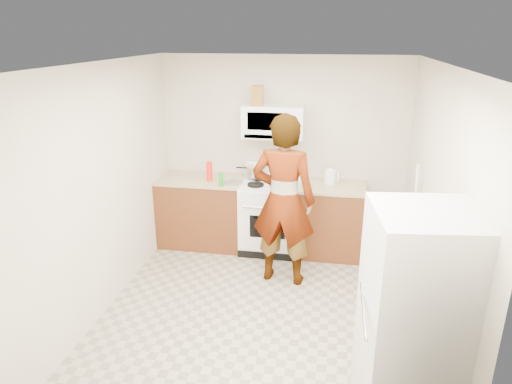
% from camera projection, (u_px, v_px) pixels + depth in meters
% --- Properties ---
extents(floor, '(3.60, 3.60, 0.00)m').
position_uv_depth(floor, '(260.00, 311.00, 4.77)').
color(floor, gray).
rests_on(floor, ground).
extents(back_wall, '(3.20, 0.02, 2.50)m').
position_uv_depth(back_wall, '(282.00, 153.00, 6.01)').
color(back_wall, beige).
rests_on(back_wall, floor).
extents(right_wall, '(0.02, 3.60, 2.50)m').
position_uv_depth(right_wall, '(435.00, 210.00, 4.09)').
color(right_wall, beige).
rests_on(right_wall, floor).
extents(cabinet_left, '(1.12, 0.62, 0.90)m').
position_uv_depth(cabinet_left, '(202.00, 212.00, 6.17)').
color(cabinet_left, brown).
rests_on(cabinet_left, floor).
extents(counter_left, '(1.14, 0.64, 0.03)m').
position_uv_depth(counter_left, '(201.00, 180.00, 6.01)').
color(counter_left, tan).
rests_on(counter_left, cabinet_left).
extents(cabinet_right, '(0.80, 0.62, 0.90)m').
position_uv_depth(cabinet_right, '(331.00, 221.00, 5.89)').
color(cabinet_right, brown).
rests_on(cabinet_right, floor).
extents(counter_right, '(0.82, 0.64, 0.03)m').
position_uv_depth(counter_right, '(333.00, 187.00, 5.73)').
color(counter_right, tan).
rests_on(counter_right, cabinet_right).
extents(gas_range, '(0.76, 0.65, 1.13)m').
position_uv_depth(gas_range, '(271.00, 215.00, 6.00)').
color(gas_range, white).
rests_on(gas_range, floor).
extents(microwave, '(0.76, 0.38, 0.40)m').
position_uv_depth(microwave, '(273.00, 121.00, 5.71)').
color(microwave, white).
rests_on(microwave, back_wall).
extents(person, '(0.76, 0.54, 1.97)m').
position_uv_depth(person, '(283.00, 201.00, 5.07)').
color(person, tan).
rests_on(person, floor).
extents(fridge, '(0.78, 0.78, 1.70)m').
position_uv_depth(fridge, '(416.00, 326.00, 3.14)').
color(fridge, silver).
rests_on(fridge, floor).
extents(kettle, '(0.16, 0.16, 0.17)m').
position_uv_depth(kettle, '(330.00, 177.00, 5.78)').
color(kettle, white).
rests_on(kettle, counter_right).
extents(jug, '(0.15, 0.15, 0.24)m').
position_uv_depth(jug, '(257.00, 96.00, 5.59)').
color(jug, brown).
rests_on(jug, microwave).
extents(saucepan, '(0.32, 0.32, 0.13)m').
position_uv_depth(saucepan, '(256.00, 172.00, 6.01)').
color(saucepan, '#B9B8BD').
rests_on(saucepan, gas_range).
extents(tray, '(0.27, 0.19, 0.05)m').
position_uv_depth(tray, '(279.00, 184.00, 5.71)').
color(tray, white).
rests_on(tray, gas_range).
extents(bottle_spray, '(0.10, 0.10, 0.25)m').
position_uv_depth(bottle_spray, '(209.00, 171.00, 5.87)').
color(bottle_spray, red).
rests_on(bottle_spray, counter_left).
extents(bottle_hot_sauce, '(0.06, 0.06, 0.14)m').
position_uv_depth(bottle_hot_sauce, '(222.00, 178.00, 5.80)').
color(bottle_hot_sauce, orange).
rests_on(bottle_hot_sauce, counter_left).
extents(bottle_green_cap, '(0.07, 0.07, 0.18)m').
position_uv_depth(bottle_green_cap, '(221.00, 179.00, 5.67)').
color(bottle_green_cap, '#1B911A').
rests_on(bottle_green_cap, counter_left).
extents(pot_lid, '(0.31, 0.31, 0.01)m').
position_uv_depth(pot_lid, '(233.00, 182.00, 5.85)').
color(pot_lid, silver).
rests_on(pot_lid, counter_left).
extents(broom, '(0.14, 0.32, 1.47)m').
position_uv_depth(broom, '(413.00, 226.00, 5.01)').
color(broom, white).
rests_on(broom, floor).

